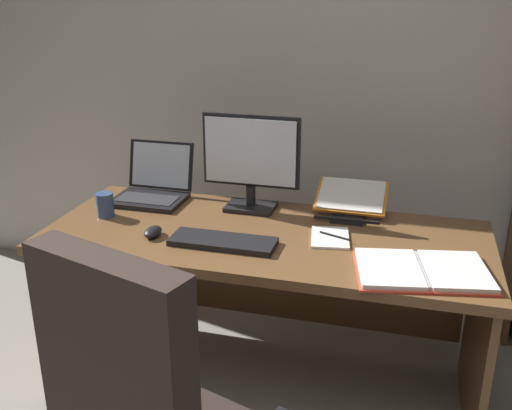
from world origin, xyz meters
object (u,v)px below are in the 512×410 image
object	(u,v)px
desk	(269,267)
notepad	(330,237)
reading_stand_with_book	(351,199)
pen	(335,236)
keyboard	(223,242)
computer_mouse	(153,232)
coffee_mug	(105,205)
laptop	(153,188)
open_binder	(422,270)
monitor	(251,163)

from	to	relation	value
desk	notepad	world-z (taller)	notepad
notepad	reading_stand_with_book	bearing A→B (deg)	81.96
reading_stand_with_book	pen	bearing A→B (deg)	-94.42
keyboard	computer_mouse	distance (m)	0.30
coffee_mug	desk	bearing A→B (deg)	6.60
laptop	open_binder	xyz separation A→B (m)	(1.25, -0.47, -0.04)
laptop	reading_stand_with_book	size ratio (longest dim) A/B	1.04
open_binder	pen	size ratio (longest dim) A/B	3.71
desk	laptop	distance (m)	0.69
monitor	computer_mouse	bearing A→B (deg)	-126.12
computer_mouse	laptop	bearing A→B (deg)	114.18
pen	reading_stand_with_book	bearing A→B (deg)	85.58
desk	monitor	size ratio (longest dim) A/B	4.12
desk	laptop	xyz separation A→B (m)	(-0.62, 0.18, 0.25)
desk	monitor	world-z (taller)	monitor
reading_stand_with_book	open_binder	size ratio (longest dim) A/B	0.60
open_binder	pen	bearing A→B (deg)	136.75
keyboard	notepad	distance (m)	0.43
monitor	coffee_mug	bearing A→B (deg)	-156.36
monitor	open_binder	distance (m)	0.91
monitor	reading_stand_with_book	world-z (taller)	monitor
open_binder	pen	distance (m)	0.41
reading_stand_with_book	keyboard	bearing A→B (deg)	-132.82
desk	laptop	bearing A→B (deg)	163.54
reading_stand_with_book	desk	bearing A→B (deg)	-141.90
open_binder	monitor	bearing A→B (deg)	137.99
reading_stand_with_book	notepad	bearing A→B (deg)	-98.04
notepad	pen	distance (m)	0.02
laptop	notepad	bearing A→B (deg)	-15.77
open_binder	coffee_mug	world-z (taller)	coffee_mug
desk	monitor	distance (m)	0.47
desk	keyboard	xyz separation A→B (m)	(-0.13, -0.23, 0.21)
open_binder	computer_mouse	bearing A→B (deg)	166.46
pen	keyboard	bearing A→B (deg)	-158.31
desk	laptop	size ratio (longest dim) A/B	5.59
monitor	pen	size ratio (longest dim) A/B	3.16
monitor	laptop	xyz separation A→B (m)	(-0.49, 0.01, -0.16)
keyboard	computer_mouse	bearing A→B (deg)	180.00
monitor	open_binder	size ratio (longest dim) A/B	0.85
desk	keyboard	bearing A→B (deg)	-119.38
coffee_mug	laptop	bearing A→B (deg)	68.17
desk	coffee_mug	bearing A→B (deg)	-173.40
keyboard	computer_mouse	size ratio (longest dim) A/B	4.04
laptop	keyboard	size ratio (longest dim) A/B	0.78
notepad	laptop	bearing A→B (deg)	164.23
desk	pen	distance (m)	0.36
laptop	pen	size ratio (longest dim) A/B	2.33
monitor	laptop	distance (m)	0.51
laptop	coffee_mug	size ratio (longest dim) A/B	3.03
computer_mouse	reading_stand_with_book	xyz separation A→B (m)	(0.74, 0.48, 0.04)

